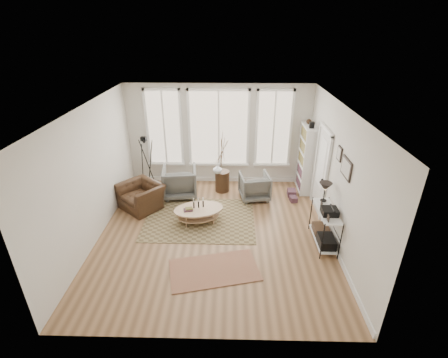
{
  "coord_description": "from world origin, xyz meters",
  "views": [
    {
      "loc": [
        0.36,
        -6.14,
        4.4
      ],
      "look_at": [
        0.2,
        0.6,
        1.1
      ],
      "focal_mm": 26.0,
      "sensor_mm": 36.0,
      "label": 1
    }
  ],
  "objects_px": {
    "low_shelf": "(325,223)",
    "coffee_table": "(198,211)",
    "armchair_left": "(180,182)",
    "armchair_right": "(254,186)",
    "side_table": "(222,164)",
    "bookcase": "(306,159)",
    "accent_chair": "(141,196)"
  },
  "relations": [
    {
      "from": "coffee_table",
      "to": "armchair_right",
      "type": "height_order",
      "value": "armchair_right"
    },
    {
      "from": "low_shelf",
      "to": "side_table",
      "type": "bearing_deg",
      "value": 133.42
    },
    {
      "from": "coffee_table",
      "to": "accent_chair",
      "type": "bearing_deg",
      "value": 157.1
    },
    {
      "from": "armchair_right",
      "to": "accent_chair",
      "type": "xyz_separation_m",
      "value": [
        -2.95,
        -0.57,
        -0.02
      ]
    },
    {
      "from": "side_table",
      "to": "bookcase",
      "type": "bearing_deg",
      "value": 3.13
    },
    {
      "from": "coffee_table",
      "to": "armchair_left",
      "type": "distance_m",
      "value": 1.48
    },
    {
      "from": "coffee_table",
      "to": "armchair_left",
      "type": "height_order",
      "value": "armchair_left"
    },
    {
      "from": "bookcase",
      "to": "coffee_table",
      "type": "relative_size",
      "value": 1.56
    },
    {
      "from": "bookcase",
      "to": "accent_chair",
      "type": "relative_size",
      "value": 2.02
    },
    {
      "from": "low_shelf",
      "to": "coffee_table",
      "type": "xyz_separation_m",
      "value": [
        -2.79,
        0.77,
        -0.22
      ]
    },
    {
      "from": "bookcase",
      "to": "armchair_left",
      "type": "xyz_separation_m",
      "value": [
        -3.48,
        -0.43,
        -0.53
      ]
    },
    {
      "from": "armchair_left",
      "to": "side_table",
      "type": "height_order",
      "value": "side_table"
    },
    {
      "from": "side_table",
      "to": "armchair_right",
      "type": "bearing_deg",
      "value": -24.9
    },
    {
      "from": "bookcase",
      "to": "armchair_right",
      "type": "bearing_deg",
      "value": -159.46
    },
    {
      "from": "armchair_left",
      "to": "accent_chair",
      "type": "height_order",
      "value": "armchair_left"
    },
    {
      "from": "bookcase",
      "to": "side_table",
      "type": "bearing_deg",
      "value": -176.87
    },
    {
      "from": "armchair_left",
      "to": "side_table",
      "type": "xyz_separation_m",
      "value": [
        1.16,
        0.3,
        0.39
      ]
    },
    {
      "from": "accent_chair",
      "to": "bookcase",
      "type": "bearing_deg",
      "value": 54.12
    },
    {
      "from": "armchair_right",
      "to": "accent_chair",
      "type": "relative_size",
      "value": 0.76
    },
    {
      "from": "low_shelf",
      "to": "accent_chair",
      "type": "distance_m",
      "value": 4.55
    },
    {
      "from": "low_shelf",
      "to": "armchair_left",
      "type": "relative_size",
      "value": 1.41
    },
    {
      "from": "coffee_table",
      "to": "armchair_left",
      "type": "xyz_separation_m",
      "value": [
        -0.63,
        1.33,
        0.13
      ]
    },
    {
      "from": "armchair_right",
      "to": "armchair_left",
      "type": "bearing_deg",
      "value": -12.93
    },
    {
      "from": "side_table",
      "to": "accent_chair",
      "type": "bearing_deg",
      "value": -154.55
    },
    {
      "from": "bookcase",
      "to": "accent_chair",
      "type": "height_order",
      "value": "bookcase"
    },
    {
      "from": "side_table",
      "to": "coffee_table",
      "type": "bearing_deg",
      "value": -107.95
    },
    {
      "from": "bookcase",
      "to": "side_table",
      "type": "relative_size",
      "value": 1.22
    },
    {
      "from": "bookcase",
      "to": "armchair_left",
      "type": "height_order",
      "value": "bookcase"
    },
    {
      "from": "low_shelf",
      "to": "side_table",
      "type": "distance_m",
      "value": 3.31
    },
    {
      "from": "armchair_left",
      "to": "armchair_right",
      "type": "xyz_separation_m",
      "value": [
        2.05,
        -0.11,
        -0.07
      ]
    },
    {
      "from": "bookcase",
      "to": "side_table",
      "type": "xyz_separation_m",
      "value": [
        -2.32,
        -0.13,
        -0.14
      ]
    },
    {
      "from": "bookcase",
      "to": "low_shelf",
      "type": "xyz_separation_m",
      "value": [
        -0.06,
        -2.52,
        -0.44
      ]
    }
  ]
}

